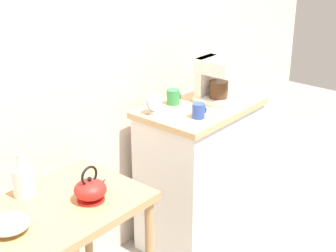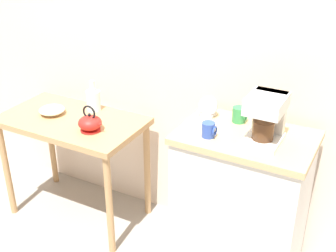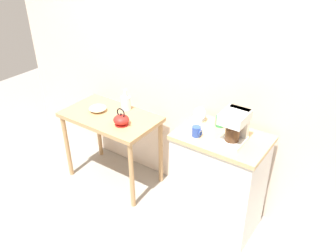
{
  "view_description": "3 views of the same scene",
  "coord_description": "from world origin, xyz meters",
  "px_view_note": "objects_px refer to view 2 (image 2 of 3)",
  "views": [
    {
      "loc": [
        -1.63,
        -1.6,
        1.91
      ],
      "look_at": [
        0.18,
        -0.07,
        0.92
      ],
      "focal_mm": 53.35,
      "sensor_mm": 36.0,
      "label": 1
    },
    {
      "loc": [
        1.18,
        -2.03,
        2.02
      ],
      "look_at": [
        0.15,
        -0.1,
        0.91
      ],
      "focal_mm": 47.66,
      "sensor_mm": 36.0,
      "label": 2
    },
    {
      "loc": [
        1.52,
        -2.13,
        2.35
      ],
      "look_at": [
        0.11,
        -0.08,
        0.9
      ],
      "focal_mm": 37.21,
      "sensor_mm": 36.0,
      "label": 3
    }
  ],
  "objects_px": {
    "glass_carafe_vase": "(93,100)",
    "bowl_stoneware": "(52,110)",
    "teakettle": "(90,123)",
    "table_clock": "(208,108)",
    "mug_tall_green": "(239,115)",
    "coffee_maker": "(266,116)",
    "mug_blue": "(209,130)"
  },
  "relations": [
    {
      "from": "glass_carafe_vase",
      "to": "bowl_stoneware",
      "type": "bearing_deg",
      "value": -137.6
    },
    {
      "from": "bowl_stoneware",
      "to": "teakettle",
      "type": "height_order",
      "value": "teakettle"
    },
    {
      "from": "bowl_stoneware",
      "to": "table_clock",
      "type": "xyz_separation_m",
      "value": [
        1.05,
        0.15,
        0.18
      ]
    },
    {
      "from": "bowl_stoneware",
      "to": "glass_carafe_vase",
      "type": "xyz_separation_m",
      "value": [
        0.2,
        0.19,
        0.04
      ]
    },
    {
      "from": "table_clock",
      "to": "bowl_stoneware",
      "type": "bearing_deg",
      "value": -171.67
    },
    {
      "from": "bowl_stoneware",
      "to": "mug_tall_green",
      "type": "xyz_separation_m",
      "value": [
        1.24,
        0.17,
        0.17
      ]
    },
    {
      "from": "bowl_stoneware",
      "to": "coffee_maker",
      "type": "bearing_deg",
      "value": 0.63
    },
    {
      "from": "mug_blue",
      "to": "table_clock",
      "type": "xyz_separation_m",
      "value": [
        -0.1,
        0.23,
        0.01
      ]
    },
    {
      "from": "mug_blue",
      "to": "table_clock",
      "type": "bearing_deg",
      "value": 114.29
    },
    {
      "from": "bowl_stoneware",
      "to": "teakettle",
      "type": "bearing_deg",
      "value": -11.08
    },
    {
      "from": "teakettle",
      "to": "table_clock",
      "type": "distance_m",
      "value": 0.73
    },
    {
      "from": "glass_carafe_vase",
      "to": "mug_tall_green",
      "type": "height_order",
      "value": "mug_tall_green"
    },
    {
      "from": "glass_carafe_vase",
      "to": "coffee_maker",
      "type": "relative_size",
      "value": 0.81
    },
    {
      "from": "mug_tall_green",
      "to": "table_clock",
      "type": "distance_m",
      "value": 0.19
    },
    {
      "from": "teakettle",
      "to": "table_clock",
      "type": "bearing_deg",
      "value": 18.42
    },
    {
      "from": "bowl_stoneware",
      "to": "mug_blue",
      "type": "relative_size",
      "value": 2.07
    },
    {
      "from": "bowl_stoneware",
      "to": "mug_blue",
      "type": "distance_m",
      "value": 1.17
    },
    {
      "from": "glass_carafe_vase",
      "to": "table_clock",
      "type": "relative_size",
      "value": 1.71
    },
    {
      "from": "coffee_maker",
      "to": "mug_blue",
      "type": "distance_m",
      "value": 0.3
    },
    {
      "from": "coffee_maker",
      "to": "table_clock",
      "type": "bearing_deg",
      "value": 159.75
    },
    {
      "from": "mug_tall_green",
      "to": "teakettle",
      "type": "bearing_deg",
      "value": -164.39
    },
    {
      "from": "bowl_stoneware",
      "to": "glass_carafe_vase",
      "type": "bearing_deg",
      "value": 42.4
    },
    {
      "from": "mug_tall_green",
      "to": "mug_blue",
      "type": "bearing_deg",
      "value": -108.24
    },
    {
      "from": "glass_carafe_vase",
      "to": "coffee_maker",
      "type": "height_order",
      "value": "coffee_maker"
    },
    {
      "from": "teakettle",
      "to": "mug_blue",
      "type": "height_order",
      "value": "mug_blue"
    },
    {
      "from": "coffee_maker",
      "to": "mug_tall_green",
      "type": "bearing_deg",
      "value": 141.21
    },
    {
      "from": "teakettle",
      "to": "table_clock",
      "type": "relative_size",
      "value": 1.46
    },
    {
      "from": "bowl_stoneware",
      "to": "coffee_maker",
      "type": "xyz_separation_m",
      "value": [
        1.43,
        0.02,
        0.27
      ]
    },
    {
      "from": "bowl_stoneware",
      "to": "mug_blue",
      "type": "bearing_deg",
      "value": -3.74
    },
    {
      "from": "teakettle",
      "to": "mug_blue",
      "type": "xyz_separation_m",
      "value": [
        0.78,
        -0.0,
        0.14
      ]
    },
    {
      "from": "glass_carafe_vase",
      "to": "coffee_maker",
      "type": "distance_m",
      "value": 1.25
    },
    {
      "from": "coffee_maker",
      "to": "mug_tall_green",
      "type": "distance_m",
      "value": 0.26
    }
  ]
}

